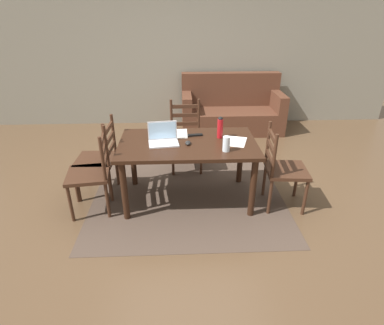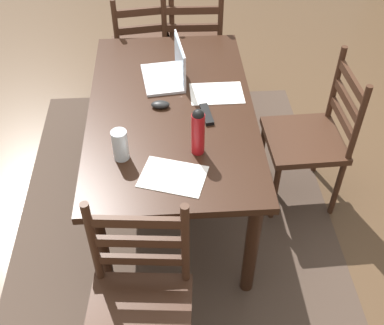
{
  "view_description": "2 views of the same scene",
  "coord_description": "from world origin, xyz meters",
  "px_view_note": "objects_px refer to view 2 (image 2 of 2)",
  "views": [
    {
      "loc": [
        -0.1,
        -3.19,
        2.09
      ],
      "look_at": [
        0.04,
        -0.1,
        0.53
      ],
      "focal_mm": 29.23,
      "sensor_mm": 36.0,
      "label": 1
    },
    {
      "loc": [
        2.09,
        -0.02,
        2.3
      ],
      "look_at": [
        0.13,
        0.11,
        0.43
      ],
      "focal_mm": 44.78,
      "sensor_mm": 36.0,
      "label": 2
    }
  ],
  "objects_px": {
    "drinking_glass": "(120,145)",
    "computer_mouse": "(160,104)",
    "dining_table": "(172,120)",
    "laptop": "(170,70)",
    "water_bottle": "(198,131)",
    "chair_left_near": "(144,51)",
    "chair_left_far": "(192,50)",
    "chair_far_head": "(311,138)",
    "tv_remote": "(207,114)",
    "chair_right_near": "(139,310)"
  },
  "relations": [
    {
      "from": "drinking_glass",
      "to": "computer_mouse",
      "type": "height_order",
      "value": "drinking_glass"
    },
    {
      "from": "dining_table",
      "to": "laptop",
      "type": "relative_size",
      "value": 4.41
    },
    {
      "from": "water_bottle",
      "to": "computer_mouse",
      "type": "xyz_separation_m",
      "value": [
        -0.37,
        -0.18,
        -0.11
      ]
    },
    {
      "from": "chair_left_near",
      "to": "laptop",
      "type": "relative_size",
      "value": 2.75
    },
    {
      "from": "water_bottle",
      "to": "drinking_glass",
      "type": "distance_m",
      "value": 0.37
    },
    {
      "from": "chair_left_near",
      "to": "water_bottle",
      "type": "relative_size",
      "value": 3.77
    },
    {
      "from": "dining_table",
      "to": "laptop",
      "type": "xyz_separation_m",
      "value": [
        -0.27,
        0.0,
        0.15
      ]
    },
    {
      "from": "dining_table",
      "to": "drinking_glass",
      "type": "distance_m",
      "value": 0.49
    },
    {
      "from": "chair_left_far",
      "to": "laptop",
      "type": "height_order",
      "value": "laptop"
    },
    {
      "from": "chair_left_far",
      "to": "chair_far_head",
      "type": "distance_m",
      "value": 1.23
    },
    {
      "from": "chair_left_far",
      "to": "water_bottle",
      "type": "height_order",
      "value": "water_bottle"
    },
    {
      "from": "drinking_glass",
      "to": "tv_remote",
      "type": "height_order",
      "value": "drinking_glass"
    },
    {
      "from": "chair_right_near",
      "to": "tv_remote",
      "type": "distance_m",
      "value": 1.06
    },
    {
      "from": "chair_right_near",
      "to": "chair_far_head",
      "type": "xyz_separation_m",
      "value": [
        -1.05,
        0.99,
        0.0
      ]
    },
    {
      "from": "chair_left_far",
      "to": "chair_left_near",
      "type": "relative_size",
      "value": 1.0
    },
    {
      "from": "chair_left_far",
      "to": "water_bottle",
      "type": "bearing_deg",
      "value": -2.38
    },
    {
      "from": "drinking_glass",
      "to": "chair_left_far",
      "type": "bearing_deg",
      "value": 163.46
    },
    {
      "from": "laptop",
      "to": "computer_mouse",
      "type": "xyz_separation_m",
      "value": [
        0.27,
        -0.06,
        -0.04
      ]
    },
    {
      "from": "chair_right_near",
      "to": "laptop",
      "type": "distance_m",
      "value": 1.37
    },
    {
      "from": "chair_left_near",
      "to": "tv_remote",
      "type": "height_order",
      "value": "chair_left_near"
    },
    {
      "from": "chair_right_near",
      "to": "chair_left_near",
      "type": "distance_m",
      "value": 2.1
    },
    {
      "from": "chair_left_far",
      "to": "laptop",
      "type": "distance_m",
      "value": 0.86
    },
    {
      "from": "chair_right_near",
      "to": "tv_remote",
      "type": "bearing_deg",
      "value": 159.35
    },
    {
      "from": "chair_left_near",
      "to": "water_bottle",
      "type": "bearing_deg",
      "value": 11.64
    },
    {
      "from": "dining_table",
      "to": "chair_far_head",
      "type": "height_order",
      "value": "chair_far_head"
    },
    {
      "from": "chair_left_near",
      "to": "water_bottle",
      "type": "height_order",
      "value": "water_bottle"
    },
    {
      "from": "chair_right_near",
      "to": "drinking_glass",
      "type": "xyz_separation_m",
      "value": [
        -0.66,
        -0.07,
        0.35
      ]
    },
    {
      "from": "chair_left_near",
      "to": "tv_remote",
      "type": "distance_m",
      "value": 1.23
    },
    {
      "from": "chair_left_far",
      "to": "laptop",
      "type": "bearing_deg",
      "value": -12.52
    },
    {
      "from": "chair_left_far",
      "to": "drinking_glass",
      "type": "distance_m",
      "value": 1.54
    },
    {
      "from": "chair_right_near",
      "to": "chair_far_head",
      "type": "relative_size",
      "value": 1.0
    },
    {
      "from": "chair_left_far",
      "to": "tv_remote",
      "type": "height_order",
      "value": "chair_left_far"
    },
    {
      "from": "laptop",
      "to": "tv_remote",
      "type": "relative_size",
      "value": 2.03
    },
    {
      "from": "chair_left_far",
      "to": "computer_mouse",
      "type": "distance_m",
      "value": 1.11
    },
    {
      "from": "laptop",
      "to": "water_bottle",
      "type": "xyz_separation_m",
      "value": [
        0.64,
        0.11,
        0.07
      ]
    },
    {
      "from": "drinking_glass",
      "to": "tv_remote",
      "type": "distance_m",
      "value": 0.53
    },
    {
      "from": "chair_far_head",
      "to": "laptop",
      "type": "bearing_deg",
      "value": -108.33
    },
    {
      "from": "chair_far_head",
      "to": "water_bottle",
      "type": "distance_m",
      "value": 0.89
    },
    {
      "from": "dining_table",
      "to": "drinking_glass",
      "type": "xyz_separation_m",
      "value": [
        0.39,
        -0.25,
        0.17
      ]
    },
    {
      "from": "dining_table",
      "to": "computer_mouse",
      "type": "relative_size",
      "value": 15.22
    },
    {
      "from": "chair_far_head",
      "to": "laptop",
      "type": "relative_size",
      "value": 2.75
    },
    {
      "from": "chair_far_head",
      "to": "chair_left_near",
      "type": "relative_size",
      "value": 1.0
    },
    {
      "from": "tv_remote",
      "to": "drinking_glass",
      "type": "bearing_deg",
      "value": -153.28
    },
    {
      "from": "chair_right_near",
      "to": "dining_table",
      "type": "bearing_deg",
      "value": 170.52
    },
    {
      "from": "chair_left_far",
      "to": "chair_far_head",
      "type": "height_order",
      "value": "same"
    },
    {
      "from": "tv_remote",
      "to": "chair_left_near",
      "type": "bearing_deg",
      "value": 99.86
    },
    {
      "from": "laptop",
      "to": "drinking_glass",
      "type": "height_order",
      "value": "laptop"
    },
    {
      "from": "computer_mouse",
      "to": "dining_table",
      "type": "bearing_deg",
      "value": 93.3
    },
    {
      "from": "chair_far_head",
      "to": "computer_mouse",
      "type": "relative_size",
      "value": 9.5
    },
    {
      "from": "drinking_glass",
      "to": "dining_table",
      "type": "bearing_deg",
      "value": 147.33
    }
  ]
}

